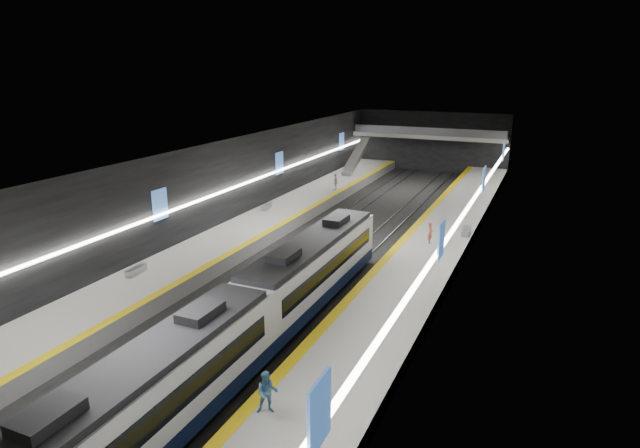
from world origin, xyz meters
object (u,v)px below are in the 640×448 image
at_px(escalator, 356,156).
at_px(passenger_left_a, 336,182).
at_px(bench_left_near, 136,270).
at_px(bench_left_far, 267,207).
at_px(bench_right_far, 466,231).
at_px(passenger_right_a, 430,233).
at_px(passenger_right_b, 267,393).
at_px(train, 249,317).

relative_size(escalator, passenger_left_a, 4.38).
bearing_deg(bench_left_near, bench_left_far, 85.14).
xyz_separation_m(bench_right_far, passenger_left_a, (-15.35, 10.04, 0.66)).
xyz_separation_m(passenger_right_a, passenger_right_b, (-1.22, -22.94, 0.08)).
distance_m(train, escalator, 43.84).
bearing_deg(bench_left_near, passenger_right_a, 35.31).
xyz_separation_m(passenger_right_a, passenger_left_a, (-13.20, 13.46, 0.11)).
bearing_deg(bench_right_far, bench_left_far, 175.64).
bearing_deg(passenger_right_a, bench_left_far, 74.92).
height_order(train, bench_left_far, train).
distance_m(bench_left_far, bench_right_far, 18.33).
bearing_deg(bench_right_far, escalator, 125.53).
xyz_separation_m(escalator, passenger_right_a, (14.84, -24.47, -1.10)).
height_order(train, passenger_right_b, train).
distance_m(passenger_right_a, passenger_left_a, 18.85).
bearing_deg(bench_left_near, train, -26.93).
bearing_deg(escalator, passenger_right_a, -58.75).
relative_size(bench_left_near, passenger_right_b, 0.98).
bearing_deg(bench_left_far, escalator, 73.96).
xyz_separation_m(escalator, passenger_left_a, (1.65, -11.00, -0.99)).
relative_size(bench_left_near, bench_left_far, 1.00).
relative_size(train, escalator, 3.76).
distance_m(escalator, bench_left_far, 20.85).
height_order(bench_right_far, passenger_right_b, passenger_right_b).
bearing_deg(passenger_left_a, bench_left_near, -13.32).
distance_m(passenger_right_b, passenger_left_a, 38.32).
height_order(bench_left_near, bench_right_far, bench_right_far).
xyz_separation_m(train, passenger_right_a, (4.84, 18.21, -0.39)).
xyz_separation_m(bench_left_near, passenger_right_a, (16.08, 13.72, 0.59)).
bearing_deg(passenger_right_b, bench_left_far, 92.17).
relative_size(bench_right_far, passenger_right_a, 1.27).
bearing_deg(escalator, bench_left_far, -93.66).
bearing_deg(passenger_right_b, passenger_left_a, 81.10).
height_order(bench_left_far, passenger_right_b, passenger_right_b).
distance_m(bench_left_near, passenger_right_b, 17.51).
bearing_deg(passenger_right_b, passenger_right_a, 59.85).
xyz_separation_m(escalator, bench_left_far, (-1.33, -20.73, -1.69)).
distance_m(bench_left_near, passenger_right_a, 21.15).
bearing_deg(train, passenger_right_b, -52.51).
height_order(bench_left_near, passenger_left_a, passenger_left_a).
bearing_deg(passenger_left_a, train, 7.52).
bearing_deg(bench_left_near, escalator, 82.99).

